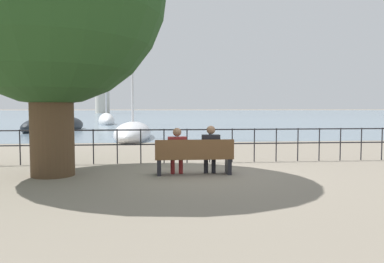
% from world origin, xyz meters
% --- Properties ---
extents(ground_plane, '(1000.00, 1000.00, 0.00)m').
position_xyz_m(ground_plane, '(0.00, 0.00, 0.00)').
color(ground_plane, gray).
extents(harbor_water, '(600.00, 300.00, 0.01)m').
position_xyz_m(harbor_water, '(0.00, 158.93, 0.00)').
color(harbor_water, slate).
rests_on(harbor_water, ground_plane).
extents(park_bench, '(1.96, 0.45, 0.90)m').
position_xyz_m(park_bench, '(0.00, -0.06, 0.44)').
color(park_bench, brown).
rests_on(park_bench, ground_plane).
extents(seated_person_left, '(0.47, 0.35, 1.19)m').
position_xyz_m(seated_person_left, '(-0.43, 0.01, 0.66)').
color(seated_person_left, maroon).
rests_on(seated_person_left, ground_plane).
extents(seated_person_right, '(0.44, 0.35, 1.24)m').
position_xyz_m(seated_person_right, '(0.43, 0.01, 0.68)').
color(seated_person_right, black).
rests_on(seated_person_right, ground_plane).
extents(promenade_railing, '(14.12, 0.04, 1.05)m').
position_xyz_m(promenade_railing, '(-0.00, 2.04, 0.69)').
color(promenade_railing, black).
rests_on(promenade_railing, ground_plane).
extents(sailboat_0, '(2.10, 7.55, 12.72)m').
position_xyz_m(sailboat_0, '(-2.21, 11.83, 0.34)').
color(sailboat_0, silver).
rests_on(sailboat_0, ground_plane).
extents(sailboat_1, '(4.49, 7.74, 9.90)m').
position_xyz_m(sailboat_1, '(-8.42, 19.48, 0.36)').
color(sailboat_1, black).
rests_on(sailboat_1, ground_plane).
extents(sailboat_2, '(2.60, 5.83, 13.07)m').
position_xyz_m(sailboat_2, '(-6.04, 30.65, 0.43)').
color(sailboat_2, white).
rests_on(sailboat_2, ground_plane).
extents(harbor_lighthouse, '(4.74, 4.74, 21.66)m').
position_xyz_m(harbor_lighthouse, '(-18.45, 119.01, 10.08)').
color(harbor_lighthouse, beige).
rests_on(harbor_lighthouse, ground_plane).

